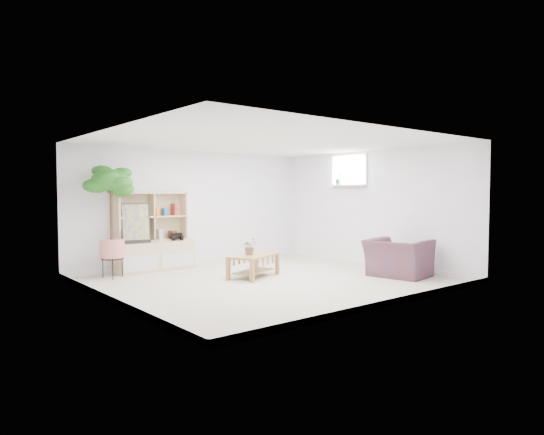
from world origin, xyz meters
TOP-DOWN VIEW (x-y plane):
  - floor at (0.00, 0.00)m, footprint 5.50×5.00m
  - ceiling at (0.00, 0.00)m, footprint 5.50×5.00m
  - walls at (0.00, 0.00)m, footprint 5.51×5.01m
  - baseboard at (0.00, 0.00)m, footprint 5.50×5.00m
  - window at (2.73, 0.60)m, footprint 0.10×0.98m
  - window_sill at (2.67, 0.60)m, footprint 0.14×1.00m
  - storage_unit at (-1.05, 2.24)m, footprint 1.53×0.52m
  - poster at (-1.47, 2.16)m, footprint 0.56×0.23m
  - toy_truck at (-0.61, 2.17)m, footprint 0.33×0.25m
  - coffee_table at (0.02, 0.44)m, footprint 1.14×0.90m
  - table_plant at (-0.05, 0.47)m, footprint 0.29×0.26m
  - floor_tree at (-1.99, 1.96)m, footprint 0.86×0.86m
  - armchair at (2.10, -1.16)m, footprint 1.08×1.19m
  - sill_plant at (2.67, 0.86)m, footprint 0.16×0.14m

SIDE VIEW (x-z plane):
  - floor at x=0.00m, z-range -0.01..0.01m
  - baseboard at x=0.00m, z-range 0.00..0.10m
  - coffee_table at x=0.02m, z-range 0.00..0.41m
  - armchair at x=2.10m, z-range 0.00..0.77m
  - table_plant at x=-0.05m, z-range 0.41..0.71m
  - toy_truck at x=-0.61m, z-range 0.57..0.74m
  - storage_unit at x=-1.05m, z-range 0.00..1.53m
  - poster at x=-1.47m, z-range 0.57..1.33m
  - floor_tree at x=-1.99m, z-range 0.00..2.02m
  - walls at x=0.00m, z-range 0.00..2.40m
  - window_sill at x=2.67m, z-range 1.66..1.70m
  - sill_plant at x=2.67m, z-range 1.70..1.97m
  - window at x=2.73m, z-range 1.66..2.34m
  - ceiling at x=0.00m, z-range 2.40..2.40m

